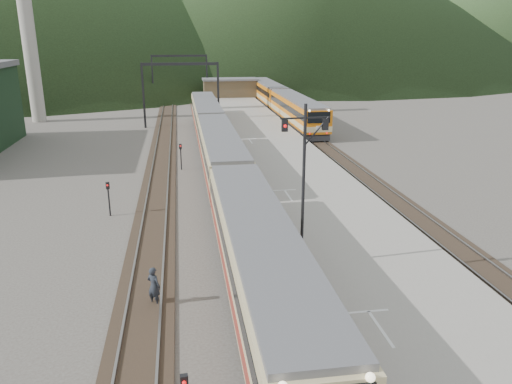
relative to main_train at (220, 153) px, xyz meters
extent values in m
cube|color=black|center=(0.00, 9.41, -1.97)|extent=(2.60, 200.00, 0.12)
cube|color=slate|center=(-0.72, 9.41, -1.87)|extent=(0.10, 200.00, 0.14)
cube|color=slate|center=(0.72, 9.41, -1.87)|extent=(0.10, 200.00, 0.14)
cube|color=black|center=(-5.00, 9.41, -1.97)|extent=(2.60, 200.00, 0.12)
cube|color=slate|center=(-5.72, 9.41, -1.87)|extent=(0.10, 200.00, 0.14)
cube|color=slate|center=(-4.28, 9.41, -1.87)|extent=(0.10, 200.00, 0.14)
cube|color=black|center=(11.50, 9.41, -1.97)|extent=(2.60, 200.00, 0.12)
cube|color=slate|center=(10.78, 9.41, -1.87)|extent=(0.10, 200.00, 0.14)
cube|color=slate|center=(12.22, 9.41, -1.87)|extent=(0.10, 200.00, 0.14)
cube|color=gray|center=(5.60, 7.41, -1.53)|extent=(8.00, 100.00, 1.00)
cube|color=black|center=(-7.50, 24.41, 1.97)|extent=(0.25, 0.25, 8.00)
cube|color=black|center=(1.80, 24.41, 1.97)|extent=(0.25, 0.25, 8.00)
cube|color=black|center=(-2.85, 24.41, 5.77)|extent=(9.30, 0.22, 0.35)
cube|color=black|center=(-7.50, 49.41, 1.97)|extent=(0.25, 0.25, 8.00)
cube|color=black|center=(1.80, 49.41, 1.97)|extent=(0.25, 0.25, 8.00)
cube|color=black|center=(-2.85, 49.41, 5.77)|extent=(9.30, 0.22, 0.35)
cylinder|color=#9E998E|center=(-22.00, 31.41, 12.97)|extent=(1.80, 1.80, 30.00)
cube|color=#4E402B|center=(5.60, 47.41, 0.37)|extent=(9.00, 4.00, 2.80)
cube|color=slate|center=(5.60, 47.41, 1.92)|extent=(9.40, 4.40, 0.30)
cone|color=#2B4120|center=(110.00, 179.41, 22.97)|extent=(160.00, 160.00, 50.00)
cube|color=tan|center=(0.00, -20.33, 0.00)|extent=(2.95, 19.83, 3.60)
cube|color=tan|center=(0.00, 0.00, 0.00)|extent=(2.95, 19.83, 3.60)
cube|color=tan|center=(0.00, 20.33, 0.00)|extent=(2.95, 19.83, 3.60)
cube|color=orange|center=(11.50, 22.00, 0.06)|extent=(3.04, 20.46, 3.71)
cube|color=orange|center=(11.50, 42.96, 0.06)|extent=(3.04, 20.46, 3.71)
cylinder|color=black|center=(2.16, -19.03, 2.71)|extent=(0.14, 0.14, 7.48)
cube|color=black|center=(2.16, -19.03, 5.85)|extent=(2.20, 0.17, 0.07)
cube|color=black|center=(1.26, -19.07, 5.55)|extent=(0.26, 0.19, 0.50)
cube|color=black|center=(3.06, -18.99, 5.55)|extent=(0.26, 0.19, 0.50)
cube|color=black|center=(-3.31, -27.81, 0.02)|extent=(0.23, 0.18, 0.45)
cylinder|color=black|center=(-3.20, 3.05, -1.03)|extent=(0.10, 0.10, 2.00)
cube|color=black|center=(-3.20, 3.05, 0.02)|extent=(0.24, 0.19, 0.45)
cylinder|color=black|center=(-7.88, -8.03, -1.03)|extent=(0.10, 0.10, 2.00)
cube|color=black|center=(-7.88, -8.03, 0.02)|extent=(0.26, 0.22, 0.45)
imported|color=#20252E|center=(-4.55, -19.86, -1.14)|extent=(0.77, 0.73, 1.78)
camera|label=1|loc=(-3.08, -39.58, 9.23)|focal=35.00mm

